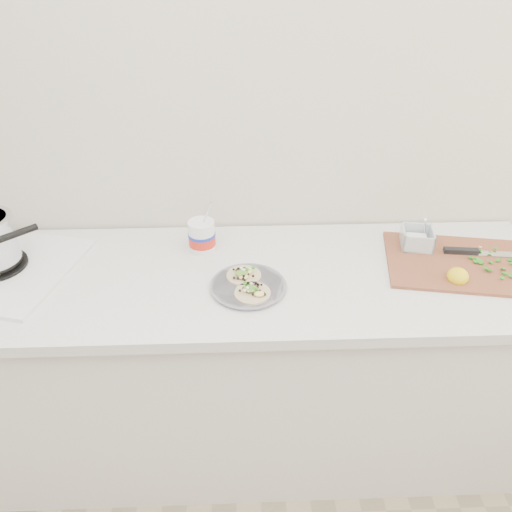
{
  "coord_description": "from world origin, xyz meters",
  "views": [
    {
      "loc": [
        0.13,
        0.02,
        1.9
      ],
      "look_at": [
        0.19,
        1.43,
        0.96
      ],
      "focal_mm": 35.0,
      "sensor_mm": 36.0,
      "label": 1
    }
  ],
  "objects": [
    {
      "name": "tub",
      "position": [
        -0.0,
        1.57,
        0.97
      ],
      "size": [
        0.1,
        0.1,
        0.22
      ],
      "rotation": [
        0.0,
        0.0,
        -0.28
      ],
      "color": "white",
      "rests_on": "counter"
    },
    {
      "name": "cutboard",
      "position": [
        0.9,
        1.46,
        0.92
      ],
      "size": [
        0.56,
        0.43,
        0.08
      ],
      "rotation": [
        0.0,
        0.0,
        -0.17
      ],
      "color": "brown",
      "rests_on": "counter"
    },
    {
      "name": "counter",
      "position": [
        0.0,
        1.43,
        0.45
      ],
      "size": [
        2.44,
        0.66,
        0.9
      ],
      "color": "silver",
      "rests_on": "ground"
    },
    {
      "name": "taco_plate",
      "position": [
        0.16,
        1.33,
        0.92
      ],
      "size": [
        0.25,
        0.25,
        0.04
      ],
      "rotation": [
        0.0,
        0.0,
        -0.0
      ],
      "color": "slate",
      "rests_on": "counter"
    }
  ]
}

